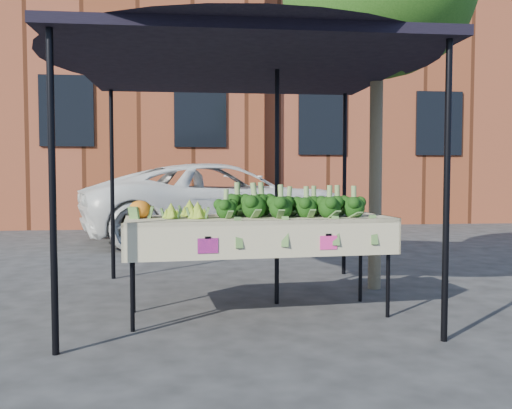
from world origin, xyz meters
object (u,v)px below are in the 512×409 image
Objects in this scene: canopy at (241,166)px; vehicle at (222,102)px; table at (258,266)px; street_tree at (376,104)px.

canopy is 5.45m from vehicle.
street_tree reaches higher than table.
table is at bearing -76.48° from canopy.
canopy is at bearing 164.47° from vehicle.
vehicle is at bearing 90.32° from table.
table is at bearing 165.72° from vehicle.
canopy is 1.77m from street_tree.
street_tree is at bearing 18.57° from canopy.
table is 0.46× the size of vehicle.
vehicle is (-0.03, 5.79, 2.21)m from table.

